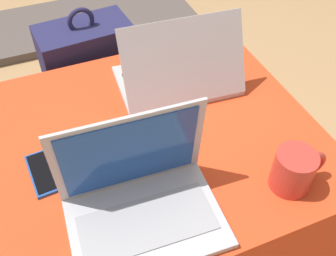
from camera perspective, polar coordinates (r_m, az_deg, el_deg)
ground_plane at (r=1.41m, az=-1.63°, el=-13.29°), size 14.00×14.00×0.00m
ottoman at (r=1.22m, az=-1.84°, el=-7.93°), size 0.87×0.78×0.44m
laptop_near at (r=0.86m, az=-3.98°, el=-10.19°), size 0.34×0.25×0.25m
laptop_far at (r=1.17m, az=1.58°, el=7.80°), size 0.37×0.27×0.23m
cell_phone at (r=1.01m, az=-17.37°, el=-6.08°), size 0.08×0.14×0.01m
backpack at (r=1.56m, az=-11.08°, el=6.42°), size 0.34×0.25×0.56m
coffee_mug at (r=0.95m, az=17.91°, el=-5.82°), size 0.14×0.10×0.10m
fireplace_hearth at (r=2.39m, az=-14.05°, el=14.59°), size 1.40×0.50×0.04m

